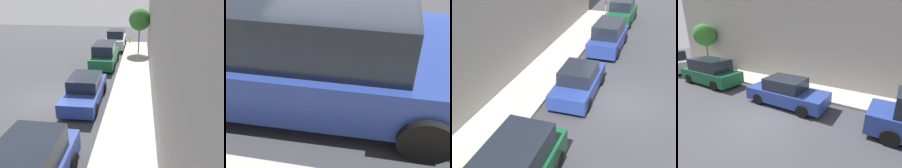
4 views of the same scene
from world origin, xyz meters
TOP-DOWN VIEW (x-y plane):
  - ground_plane at (0.00, 0.00)m, footprint 60.00×60.00m
  - sidewalk at (4.72, 0.00)m, footprint 2.44×32.00m
  - building_facade at (6.94, 0.00)m, footprint 2.00×32.00m
  - parked_sedan_third at (2.19, -0.11)m, footprint 1.92×4.53m
  - parked_minivan_fourth at (2.23, 6.79)m, footprint 2.02×4.91m
  - street_tree at (4.98, 11.21)m, footprint 2.11×2.11m

SIDE VIEW (x-z plane):
  - ground_plane at x=0.00m, z-range 0.00..0.00m
  - sidewalk at x=4.72m, z-range 0.00..0.15m
  - parked_sedan_third at x=2.19m, z-range -0.04..1.50m
  - parked_minivan_fourth at x=2.23m, z-range -0.03..1.87m
  - street_tree at x=4.98m, z-range 1.21..5.45m
  - building_facade at x=6.94m, z-range 0.00..10.20m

